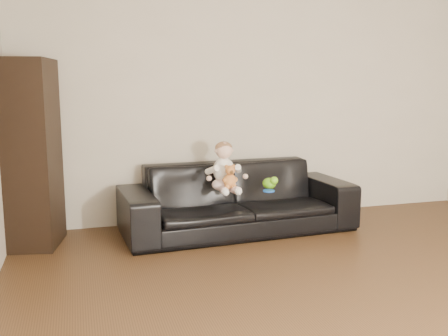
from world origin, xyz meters
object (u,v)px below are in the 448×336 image
object	(u,v)px
sofa	(238,198)
teddy_bear	(230,177)
baby	(224,170)
toy_rattle	(269,185)
toy_green	(269,183)
toy_blue_disc	(269,191)
cabinet	(31,154)

from	to	relation	value
sofa	teddy_bear	bearing A→B (deg)	-124.88
baby	sofa	bearing A→B (deg)	34.40
teddy_bear	toy_rattle	distance (m)	0.47
toy_green	toy_rattle	xyz separation A→B (m)	(-0.00, 0.01, -0.01)
teddy_bear	toy_rattle	size ratio (longest dim) A/B	2.83
toy_blue_disc	cabinet	bearing A→B (deg)	170.39
sofa	toy_blue_disc	xyz separation A→B (m)	(0.22, -0.25, 0.11)
teddy_bear	toy_blue_disc	world-z (taller)	teddy_bear
toy_green	teddy_bear	bearing A→B (deg)	-163.60
teddy_bear	toy_green	world-z (taller)	teddy_bear
toy_green	toy_rattle	world-z (taller)	toy_green
sofa	toy_rattle	distance (m)	0.33
sofa	baby	distance (m)	0.37
sofa	toy_rattle	xyz separation A→B (m)	(0.27, -0.13, 0.14)
cabinet	toy_rattle	bearing A→B (deg)	4.90
cabinet	toy_green	bearing A→B (deg)	4.72
toy_green	baby	bearing A→B (deg)	178.18
sofa	cabinet	size ratio (longest dim) A/B	1.36
toy_rattle	baby	bearing A→B (deg)	179.09
teddy_bear	toy_blue_disc	distance (m)	0.41
baby	cabinet	bearing A→B (deg)	171.97
sofa	toy_green	distance (m)	0.34
toy_blue_disc	sofa	bearing A→B (deg)	131.18
toy_green	toy_blue_disc	xyz separation A→B (m)	(-0.05, -0.12, -0.05)
cabinet	toy_green	world-z (taller)	cabinet
sofa	baby	xyz separation A→B (m)	(-0.17, -0.12, 0.31)
cabinet	teddy_bear	xyz separation A→B (m)	(1.71, -0.36, -0.23)
toy_green	toy_blue_disc	size ratio (longest dim) A/B	1.41
baby	teddy_bear	bearing A→B (deg)	-86.61
toy_green	sofa	bearing A→B (deg)	153.80
toy_green	toy_blue_disc	distance (m)	0.14
sofa	toy_rattle	world-z (taller)	sofa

